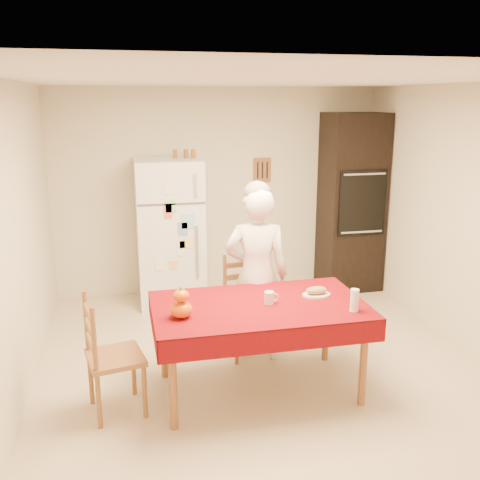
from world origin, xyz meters
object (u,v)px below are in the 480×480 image
object	(u,v)px
wine_glass	(354,300)
pumpkin_lower	(181,310)
bread_plate	(316,295)
dining_table	(259,312)
oven_cabinet	(352,203)
chair_far	(247,301)
coffee_mug	(269,298)
refrigerator	(170,232)
seated_woman	(257,275)
chair_left	(106,352)

from	to	relation	value
wine_glass	pumpkin_lower	bearing A→B (deg)	172.91
bread_plate	dining_table	bearing A→B (deg)	-171.64
oven_cabinet	chair_far	xyz separation A→B (m)	(-1.71, -1.52, -0.59)
oven_cabinet	wine_glass	xyz separation A→B (m)	(-1.10, -2.55, -0.25)
dining_table	wine_glass	distance (m)	0.76
oven_cabinet	coffee_mug	size ratio (longest dim) A/B	22.00
refrigerator	oven_cabinet	distance (m)	2.29
dining_table	pumpkin_lower	size ratio (longest dim) A/B	10.06
chair_far	bread_plate	world-z (taller)	chair_far
oven_cabinet	wine_glass	size ratio (longest dim) A/B	12.50
oven_cabinet	chair_far	world-z (taller)	oven_cabinet
oven_cabinet	seated_woman	distance (m)	2.36
pumpkin_lower	bread_plate	distance (m)	1.17
refrigerator	seated_woman	distance (m)	1.73
refrigerator	bread_plate	size ratio (longest dim) A/B	7.08
pumpkin_lower	wine_glass	bearing A→B (deg)	-7.09
pumpkin_lower	bread_plate	bearing A→B (deg)	10.35
wine_glass	chair_far	bearing A→B (deg)	120.57
refrigerator	pumpkin_lower	bearing A→B (deg)	-93.33
coffee_mug	seated_woman	bearing A→B (deg)	85.19
pumpkin_lower	wine_glass	size ratio (longest dim) A/B	0.96
chair_left	coffee_mug	world-z (taller)	chair_left
wine_glass	oven_cabinet	bearing A→B (deg)	66.65
dining_table	chair_left	distance (m)	1.22
wine_glass	dining_table	bearing A→B (deg)	156.29
dining_table	bread_plate	distance (m)	0.52
chair_left	seated_woman	xyz separation A→B (m)	(1.33, 0.67, 0.29)
chair_far	bread_plate	xyz separation A→B (m)	(0.44, -0.66, 0.26)
chair_far	seated_woman	world-z (taller)	seated_woman
oven_cabinet	coffee_mug	world-z (taller)	oven_cabinet
wine_glass	bread_plate	distance (m)	0.42
chair_far	pumpkin_lower	world-z (taller)	chair_far
dining_table	coffee_mug	distance (m)	0.14
refrigerator	bread_plate	world-z (taller)	refrigerator
dining_table	pumpkin_lower	distance (m)	0.66
dining_table	chair_left	size ratio (longest dim) A/B	1.79
coffee_mug	wine_glass	world-z (taller)	wine_glass
seated_woman	wine_glass	bearing A→B (deg)	133.70
seated_woman	coffee_mug	distance (m)	0.61
pumpkin_lower	chair_left	bearing A→B (deg)	173.48
chair_far	coffee_mug	distance (m)	0.80
chair_far	seated_woman	distance (m)	0.33
refrigerator	coffee_mug	world-z (taller)	refrigerator
coffee_mug	wine_glass	distance (m)	0.67
chair_far	refrigerator	bearing A→B (deg)	104.22
dining_table	wine_glass	size ratio (longest dim) A/B	9.66
refrigerator	wine_glass	xyz separation A→B (m)	(1.18, -2.50, -0.00)
dining_table	chair_far	world-z (taller)	chair_far
seated_woman	chair_far	bearing A→B (deg)	-53.90
seated_woman	pumpkin_lower	size ratio (longest dim) A/B	9.49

